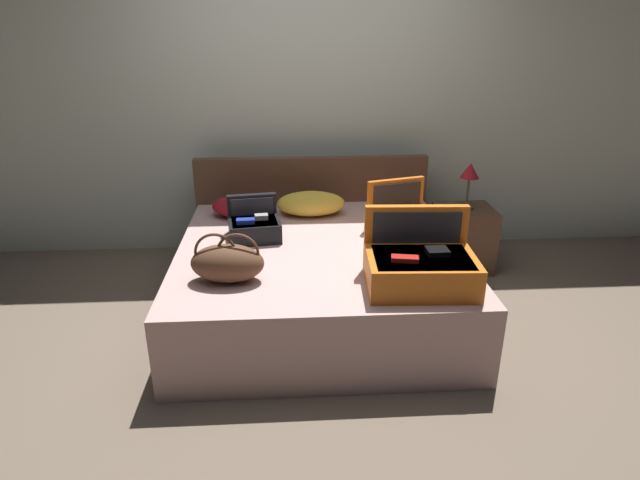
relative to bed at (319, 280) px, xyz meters
The scene contains 12 objects.
ground_plane 0.47m from the bed, 90.00° to the right, with size 12.00×12.00×0.00m, color #6B5B4C.
back_wall 1.63m from the bed, 90.00° to the left, with size 8.00×0.10×2.60m, color #B7C1B2.
bed is the anchor object (origin of this frame).
headboard 0.97m from the bed, 90.00° to the left, with size 1.87×0.08×0.86m, color #4C3323.
hard_case_large 0.87m from the bed, 48.08° to the right, with size 0.62×0.48×0.40m.
hard_case_medium 0.72m from the bed, 16.12° to the left, with size 0.52×0.49×0.35m.
hard_case_small 0.57m from the bed, 156.98° to the left, with size 0.38×0.36×0.27m.
duffel_bag 0.80m from the bed, 139.35° to the right, with size 0.44×0.28×0.29m.
pillow_near_headboard 0.71m from the bed, 91.93° to the left, with size 0.52×0.31×0.18m, color gold.
pillow_center_head 0.89m from the bed, 132.59° to the left, with size 0.42×0.26×0.16m, color maroon.
nightstand 1.37m from the bed, 28.76° to the left, with size 0.44×0.40×0.50m, color #4C3323.
table_lamp 1.47m from the bed, 28.76° to the left, with size 0.14×0.14×0.37m.
Camera 1 is at (-0.19, -2.84, 1.87)m, focal length 30.06 mm.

